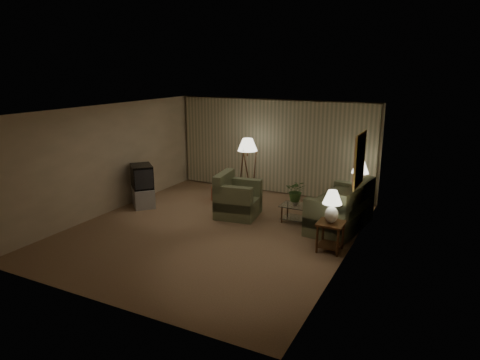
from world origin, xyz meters
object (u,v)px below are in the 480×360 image
object	(u,v)px
side_table_near	(330,232)
table_lamp_near	(332,204)
side_table_far	(358,197)
armchair	(238,199)
table_lamp_far	(360,173)
coffee_table	(301,212)
crt_tv	(142,176)
sofa	(340,210)
tv_cabinet	(143,196)
vase	(296,202)
ottoman	(221,193)
floor_lamp	(247,167)

from	to	relation	value
side_table_near	table_lamp_near	bearing A→B (deg)	-178.66
side_table_far	armchair	bearing A→B (deg)	-148.62
armchair	table_lamp_near	xyz separation A→B (m)	(2.58, -1.02, 0.57)
armchair	table_lamp_far	world-z (taller)	table_lamp_far
coffee_table	crt_tv	xyz separation A→B (m)	(-4.18, -0.64, 0.53)
sofa	crt_tv	xyz separation A→B (m)	(-5.05, -0.74, 0.38)
armchair	tv_cabinet	world-z (taller)	armchair
vase	crt_tv	bearing A→B (deg)	-170.92
tv_cabinet	ottoman	distance (m)	2.10
table_lamp_far	ottoman	size ratio (longest dim) A/B	1.33
crt_tv	vase	size ratio (longest dim) A/B	5.19
side_table_far	floor_lamp	distance (m)	3.10
side_table_far	ottoman	size ratio (longest dim) A/B	1.10
crt_tv	table_lamp_far	bearing A→B (deg)	63.26
table_lamp_near	sofa	bearing A→B (deg)	96.34
sofa	crt_tv	world-z (taller)	crt_tv
side_table_near	floor_lamp	xyz separation A→B (m)	(-3.06, 2.53, 0.47)
side_table_near	vase	xyz separation A→B (m)	(-1.17, 1.25, 0.09)
vase	ottoman	bearing A→B (deg)	163.31
ottoman	side_table_far	bearing A→B (deg)	9.76
sofa	tv_cabinet	distance (m)	5.11
floor_lamp	ottoman	bearing A→B (deg)	-134.97
armchair	coffee_table	distance (m)	1.58
tv_cabinet	crt_tv	size ratio (longest dim) A/B	1.09
armchair	ottoman	world-z (taller)	armchair
side_table_near	side_table_far	distance (m)	2.60
armchair	floor_lamp	world-z (taller)	floor_lamp
sofa	ottoman	size ratio (longest dim) A/B	3.94
armchair	side_table_near	distance (m)	2.78
table_lamp_far	vase	distance (m)	1.87
side_table_near	ottoman	distance (m)	4.12
armchair	table_lamp_far	size ratio (longest dim) A/B	1.75
vase	side_table_far	bearing A→B (deg)	48.97
armchair	ottoman	size ratio (longest dim) A/B	2.32
side_table_far	floor_lamp	xyz separation A→B (m)	(-3.06, -0.07, 0.48)
ottoman	vase	xyz separation A→B (m)	(2.43, -0.73, 0.32)
crt_tv	ottoman	size ratio (longest dim) A/B	1.58
table_lamp_near	vase	distance (m)	1.78
side_table_far	coffee_table	size ratio (longest dim) A/B	0.61
tv_cabinet	side_table_near	bearing A→B (deg)	35.64
table_lamp_near	armchair	bearing A→B (deg)	158.38
sofa	floor_lamp	world-z (taller)	floor_lamp
armchair	side_table_near	size ratio (longest dim) A/B	2.11
tv_cabinet	floor_lamp	distance (m)	2.94
sofa	armchair	xyz separation A→B (m)	(-2.43, -0.33, -0.00)
side_table_near	armchair	bearing A→B (deg)	158.38
ottoman	vase	distance (m)	2.56
floor_lamp	table_lamp_far	bearing A→B (deg)	1.35
sofa	armchair	world-z (taller)	sofa
side_table_far	table_lamp_far	distance (m)	0.63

